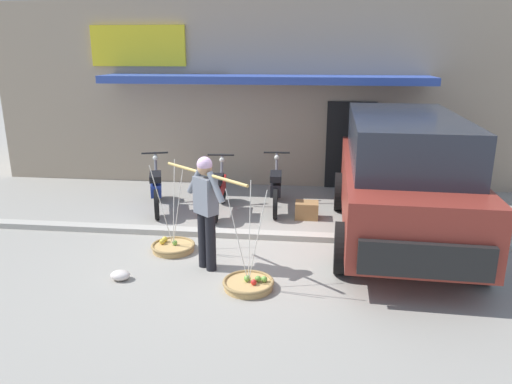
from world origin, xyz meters
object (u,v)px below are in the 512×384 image
fruit_basket_right_side (173,246)px  wooden_crate (307,210)px  fruit_basket_left_side (249,283)px  plastic_litter_bag (120,275)px  motorcycle_nearest_shop (156,188)px  fruit_vendor (206,206)px  motorcycle_third_in_row (276,187)px  parked_truck (402,175)px  motorcycle_second_in_row (219,191)px

fruit_basket_right_side → wooden_crate: size_ratio=3.30×
fruit_basket_left_side → plastic_litter_bag: bearing=178.7°
motorcycle_nearest_shop → wooden_crate: bearing=-3.3°
fruit_vendor → fruit_basket_left_side: 1.27m
fruit_basket_left_side → motorcycle_third_in_row: bearing=88.3°
motorcycle_nearest_shop → parked_truck: parked_truck is taller
fruit_basket_right_side → parked_truck: size_ratio=0.30×
motorcycle_second_in_row → parked_truck: size_ratio=0.37×
fruit_basket_left_side → wooden_crate: size_ratio=3.30×
motorcycle_second_in_row → motorcycle_third_in_row: size_ratio=1.00×
motorcycle_third_in_row → wooden_crate: (0.63, -0.49, -0.29)m
fruit_basket_right_side → wooden_crate: bearing=40.9°
motorcycle_nearest_shop → plastic_litter_bag: size_ratio=6.29×
fruit_basket_right_side → wooden_crate: 2.81m
motorcycle_nearest_shop → motorcycle_second_in_row: bearing=-2.2°
motorcycle_second_in_row → motorcycle_third_in_row: same height
fruit_basket_right_side → parked_truck: (3.69, 0.98, 1.06)m
motorcycle_nearest_shop → parked_truck: 4.75m
motorcycle_second_in_row → wooden_crate: size_ratio=4.14×
plastic_litter_bag → wooden_crate: bearing=48.7°
fruit_vendor → fruit_basket_right_side: size_ratio=1.17×
wooden_crate → fruit_basket_right_side: bearing=-139.1°
motorcycle_third_in_row → fruit_vendor: bearing=-105.3°
fruit_basket_right_side → motorcycle_third_in_row: fruit_basket_right_side is taller
plastic_litter_bag → motorcycle_nearest_shop: bearing=98.2°
motorcycle_nearest_shop → wooden_crate: 3.04m
motorcycle_second_in_row → parked_truck: bearing=-16.6°
fruit_basket_left_side → motorcycle_second_in_row: 3.28m
fruit_vendor → parked_truck: parked_truck is taller
motorcycle_third_in_row → plastic_litter_bag: 3.95m
fruit_vendor → wooden_crate: 2.92m
motorcycle_second_in_row → wooden_crate: motorcycle_second_in_row is taller
motorcycle_nearest_shop → wooden_crate: (3.02, -0.17, -0.29)m
fruit_basket_left_side → motorcycle_third_in_row: size_ratio=0.80×
fruit_basket_left_side → plastic_litter_bag: (-1.84, 0.04, -0.00)m
fruit_basket_left_side → plastic_litter_bag: 1.84m
motorcycle_nearest_shop → motorcycle_second_in_row: (1.28, -0.05, 0.00)m
fruit_vendor → fruit_basket_right_side: 1.27m
fruit_basket_left_side → motorcycle_second_in_row: fruit_basket_left_side is taller
fruit_basket_right_side → motorcycle_second_in_row: 2.03m
fruit_vendor → plastic_litter_bag: 1.55m
motorcycle_second_in_row → wooden_crate: bearing=-4.1°
fruit_basket_right_side → wooden_crate: (2.12, 1.84, 0.09)m
motorcycle_second_in_row → parked_truck: parked_truck is taller
motorcycle_nearest_shop → fruit_basket_right_side: bearing=-65.9°
fruit_vendor → plastic_litter_bag: (-1.14, -0.53, -0.91)m
motorcycle_nearest_shop → plastic_litter_bag: (0.45, -3.11, -0.38)m
motorcycle_nearest_shop → motorcycle_second_in_row: same height
motorcycle_second_in_row → parked_truck: (3.31, -0.98, 0.68)m
plastic_litter_bag → wooden_crate: size_ratio=0.64×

